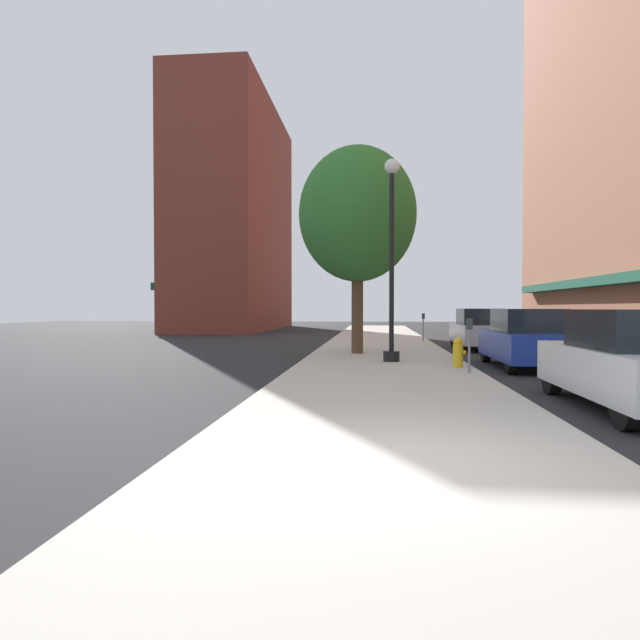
% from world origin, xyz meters
% --- Properties ---
extents(ground_plane, '(90.00, 90.00, 0.00)m').
position_xyz_m(ground_plane, '(4.00, 18.00, 0.00)').
color(ground_plane, '#232326').
extents(sidewalk_slab, '(4.80, 50.00, 0.12)m').
position_xyz_m(sidewalk_slab, '(0.00, 19.00, 0.06)').
color(sidewalk_slab, '#B7B2A8').
rests_on(sidewalk_slab, ground).
extents(building_far_background, '(6.80, 18.00, 17.38)m').
position_xyz_m(building_far_background, '(-11.01, 37.00, 8.67)').
color(building_far_background, brown).
rests_on(building_far_background, ground).
extents(lamppost, '(0.48, 0.48, 5.90)m').
position_xyz_m(lamppost, '(0.27, 10.77, 3.20)').
color(lamppost, black).
rests_on(lamppost, sidewalk_slab).
extents(fire_hydrant, '(0.33, 0.26, 0.79)m').
position_xyz_m(fire_hydrant, '(1.97, 9.27, 0.52)').
color(fire_hydrant, gold).
rests_on(fire_hydrant, sidewalk_slab).
extents(parking_meter_near, '(0.14, 0.09, 1.31)m').
position_xyz_m(parking_meter_near, '(2.05, 20.72, 0.95)').
color(parking_meter_near, slate).
rests_on(parking_meter_near, sidewalk_slab).
extents(parking_meter_far, '(0.14, 0.09, 1.31)m').
position_xyz_m(parking_meter_far, '(2.05, 8.05, 0.95)').
color(parking_meter_far, slate).
rests_on(parking_meter_far, sidewalk_slab).
extents(tree_near, '(4.04, 4.04, 7.12)m').
position_xyz_m(tree_near, '(-0.82, 13.60, 4.89)').
color(tree_near, '#4C3823').
rests_on(tree_near, sidewalk_slab).
extents(car_white, '(1.80, 4.30, 1.66)m').
position_xyz_m(car_white, '(4.00, 3.96, 0.81)').
color(car_white, black).
rests_on(car_white, ground).
extents(car_blue, '(1.80, 4.30, 1.66)m').
position_xyz_m(car_blue, '(4.00, 10.43, 0.81)').
color(car_blue, black).
rests_on(car_blue, ground).
extents(car_silver, '(1.80, 4.30, 1.66)m').
position_xyz_m(car_silver, '(4.00, 17.43, 0.81)').
color(car_silver, black).
rests_on(car_silver, ground).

